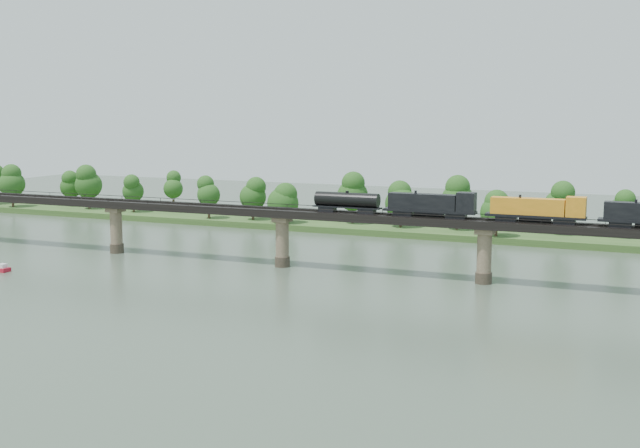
% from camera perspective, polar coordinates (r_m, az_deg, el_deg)
% --- Properties ---
extents(ground, '(400.00, 400.00, 0.00)m').
position_cam_1_polar(ground, '(133.79, -8.29, -5.29)').
color(ground, '#384739').
rests_on(ground, ground).
extents(far_bank, '(300.00, 24.00, 1.60)m').
position_cam_1_polar(far_bank, '(209.64, 3.84, -0.15)').
color(far_bank, '#305020').
rests_on(far_bank, ground).
extents(bridge, '(236.00, 30.00, 11.50)m').
position_cam_1_polar(bridge, '(158.60, -2.70, -1.11)').
color(bridge, '#473A2D').
rests_on(bridge, ground).
extents(bridge_superstructure, '(220.00, 4.90, 0.75)m').
position_cam_1_polar(bridge_superstructure, '(157.72, -2.72, 1.17)').
color(bridge_superstructure, black).
rests_on(bridge_superstructure, bridge).
extents(far_treeline, '(289.06, 17.54, 13.60)m').
position_cam_1_polar(far_treeline, '(207.32, 1.30, 2.01)').
color(far_treeline, '#382619').
rests_on(far_treeline, far_bank).
extents(freight_train, '(68.93, 2.69, 4.74)m').
position_cam_1_polar(freight_train, '(144.32, 12.67, 1.12)').
color(freight_train, black).
rests_on(freight_train, bridge).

